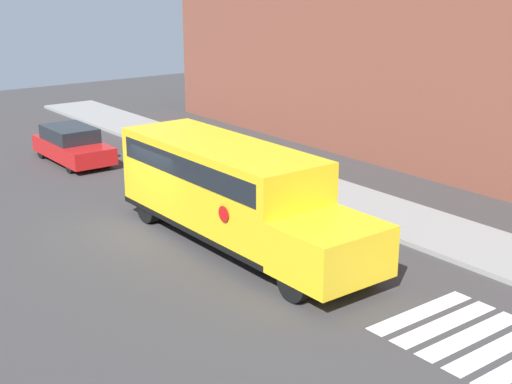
% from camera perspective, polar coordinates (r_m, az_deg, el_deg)
% --- Properties ---
extents(ground_plane, '(60.00, 60.00, 0.00)m').
position_cam_1_polar(ground_plane, '(22.47, -7.83, -2.89)').
color(ground_plane, '#3A3838').
extents(sidewalk_strip, '(44.00, 3.00, 0.15)m').
position_cam_1_polar(sidewalk_strip, '(26.06, 4.64, 0.24)').
color(sidewalk_strip, gray).
rests_on(sidewalk_strip, ground).
extents(building_backdrop, '(32.00, 4.00, 9.07)m').
position_cam_1_polar(building_backdrop, '(29.86, 14.34, 10.68)').
color(building_backdrop, brown).
rests_on(building_backdrop, ground).
extents(crosswalk_stripes, '(4.70, 3.20, 0.01)m').
position_cam_1_polar(crosswalk_stripes, '(16.32, 18.80, -11.76)').
color(crosswalk_stripes, white).
rests_on(crosswalk_stripes, ground).
extents(school_bus, '(9.57, 2.57, 2.90)m').
position_cam_1_polar(school_bus, '(20.63, -2.06, 0.27)').
color(school_bus, yellow).
rests_on(school_bus, ground).
extents(parked_car, '(4.50, 1.83, 1.48)m').
position_cam_1_polar(parked_car, '(30.83, -14.48, 3.67)').
color(parked_car, red).
rests_on(parked_car, ground).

